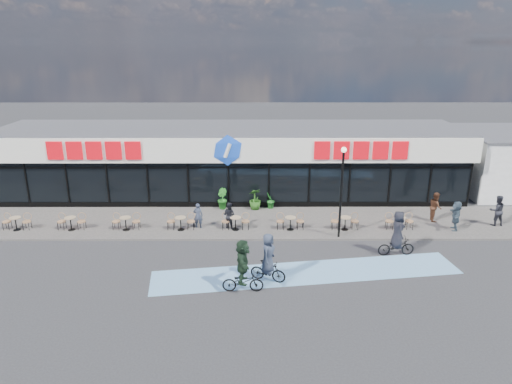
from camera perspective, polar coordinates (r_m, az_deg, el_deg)
ground at (r=22.42m, az=-4.35°, el=-8.21°), size 120.00×120.00×0.00m
sidewalk at (r=26.49m, az=-3.68°, el=-3.78°), size 44.00×5.00×0.10m
bike_lane at (r=21.16m, az=6.39°, el=-9.97°), size 14.17×4.13×0.01m
building at (r=30.94m, az=-3.18°, el=3.94°), size 30.60×6.57×4.75m
lamp_post at (r=23.80m, az=10.67°, el=0.93°), size 0.28×0.28×4.87m
bistro_set_0 at (r=28.42m, az=-27.75°, el=-3.30°), size 1.54×0.62×0.90m
bistro_set_1 at (r=27.15m, az=-22.09°, el=-3.45°), size 1.54×0.62×0.90m
bistro_set_2 at (r=26.18m, az=-15.93°, el=-3.57°), size 1.54×0.62×0.90m
bistro_set_3 at (r=25.52m, az=-9.38°, el=-3.65°), size 1.54×0.62×0.90m
bistro_set_4 at (r=25.22m, az=-2.57°, el=-3.69°), size 1.54×0.62×0.90m
bistro_set_5 at (r=25.27m, az=4.30°, el=-3.68°), size 1.54×0.62×0.90m
bistro_set_6 at (r=25.68m, az=11.05°, el=-3.61°), size 1.54×0.62×0.90m
bistro_set_7 at (r=26.43m, az=17.50°, el=-3.50°), size 1.54×0.62×0.90m
potted_plant_left at (r=28.30m, az=-4.29°, el=-0.84°), size 0.81×0.88×1.28m
potted_plant_mid at (r=28.12m, az=-0.11°, el=-0.88°), size 0.99×0.99×1.31m
potted_plant_right at (r=28.26m, az=1.79°, el=-1.05°), size 0.68×0.74×1.07m
patron_left at (r=25.52m, az=-7.25°, el=-2.92°), size 0.55×0.38×1.44m
patron_right at (r=25.32m, az=-3.39°, el=-2.91°), size 0.89×0.82×1.49m
pedestrian_a at (r=27.29m, az=23.71°, el=-2.72°), size 0.88×1.61×1.65m
pedestrian_b at (r=28.23m, az=21.52°, el=-1.71°), size 0.74×0.90×1.70m
pedestrian_c at (r=28.94m, az=27.89°, el=-2.05°), size 0.88×0.69×1.76m
cyclist_a at (r=19.93m, az=1.51°, el=-8.63°), size 1.66×1.01×2.23m
cyclist_b at (r=23.28m, az=17.19°, el=-5.54°), size 1.82×0.94×2.29m
cyclist_c at (r=19.09m, az=-1.67°, el=-9.49°), size 1.73×1.76×2.35m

